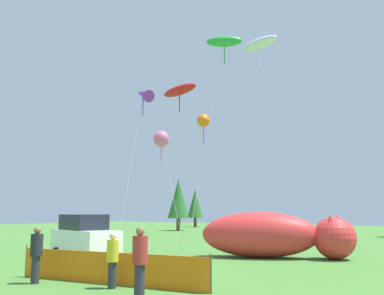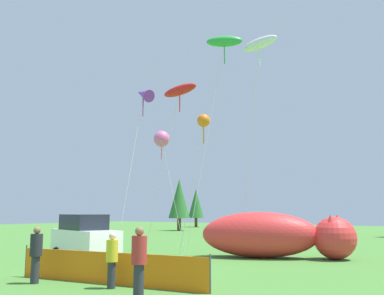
{
  "view_description": "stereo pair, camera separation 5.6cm",
  "coord_description": "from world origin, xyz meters",
  "px_view_note": "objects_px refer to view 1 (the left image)",
  "views": [
    {
      "loc": [
        12.49,
        -12.75,
        2.33
      ],
      "look_at": [
        0.78,
        3.68,
        5.34
      ],
      "focal_mm": 40.0,
      "sensor_mm": 36.0,
      "label": 1
    },
    {
      "loc": [
        12.53,
        -12.71,
        2.33
      ],
      "look_at": [
        0.78,
        3.68,
        5.34
      ],
      "focal_mm": 40.0,
      "sensor_mm": 36.0,
      "label": 2
    }
  ],
  "objects_px": {
    "spectator_in_black_shirt": "(112,258)",
    "kite_red_lizard": "(179,91)",
    "spectator_in_grey_shirt": "(140,259)",
    "kite_pink_octopus": "(161,139)",
    "kite_green_fish": "(224,42)",
    "folding_chair": "(153,268)",
    "spectator_in_green_shirt": "(36,252)",
    "parked_car": "(84,238)",
    "kite_orange_flower": "(203,121)",
    "kite_purple_delta": "(143,95)",
    "kite_white_ghost": "(259,45)",
    "inflatable_cat": "(274,237)"
  },
  "relations": [
    {
      "from": "kite_pink_octopus",
      "to": "folding_chair",
      "type": "bearing_deg",
      "value": -51.47
    },
    {
      "from": "kite_red_lizard",
      "to": "kite_purple_delta",
      "type": "relative_size",
      "value": 1.02
    },
    {
      "from": "folding_chair",
      "to": "inflatable_cat",
      "type": "height_order",
      "value": "inflatable_cat"
    },
    {
      "from": "inflatable_cat",
      "to": "parked_car",
      "type": "bearing_deg",
      "value": -157.87
    },
    {
      "from": "parked_car",
      "to": "spectator_in_grey_shirt",
      "type": "relative_size",
      "value": 2.39
    },
    {
      "from": "kite_red_lizard",
      "to": "kite_purple_delta",
      "type": "height_order",
      "value": "kite_red_lizard"
    },
    {
      "from": "spectator_in_green_shirt",
      "to": "kite_purple_delta",
      "type": "relative_size",
      "value": 0.19
    },
    {
      "from": "spectator_in_green_shirt",
      "to": "spectator_in_grey_shirt",
      "type": "height_order",
      "value": "spectator_in_grey_shirt"
    },
    {
      "from": "kite_orange_flower",
      "to": "folding_chair",
      "type": "bearing_deg",
      "value": -66.11
    },
    {
      "from": "spectator_in_green_shirt",
      "to": "kite_purple_delta",
      "type": "xyz_separation_m",
      "value": [
        -3.64,
        9.06,
        7.98
      ]
    },
    {
      "from": "inflatable_cat",
      "to": "spectator_in_green_shirt",
      "type": "height_order",
      "value": "inflatable_cat"
    },
    {
      "from": "spectator_in_grey_shirt",
      "to": "folding_chair",
      "type": "bearing_deg",
      "value": 121.35
    },
    {
      "from": "spectator_in_grey_shirt",
      "to": "spectator_in_green_shirt",
      "type": "bearing_deg",
      "value": -178.35
    },
    {
      "from": "spectator_in_grey_shirt",
      "to": "kite_red_lizard",
      "type": "xyz_separation_m",
      "value": [
        -6.79,
        10.69,
        8.35
      ]
    },
    {
      "from": "inflatable_cat",
      "to": "spectator_in_black_shirt",
      "type": "bearing_deg",
      "value": -114.13
    },
    {
      "from": "spectator_in_green_shirt",
      "to": "kite_green_fish",
      "type": "distance_m",
      "value": 14.96
    },
    {
      "from": "spectator_in_green_shirt",
      "to": "spectator_in_black_shirt",
      "type": "bearing_deg",
      "value": 16.93
    },
    {
      "from": "folding_chair",
      "to": "kite_purple_delta",
      "type": "xyz_separation_m",
      "value": [
        -6.93,
        7.03,
        8.46
      ]
    },
    {
      "from": "kite_red_lizard",
      "to": "kite_pink_octopus",
      "type": "xyz_separation_m",
      "value": [
        -1.75,
        0.49,
        -2.66
      ]
    },
    {
      "from": "spectator_in_green_shirt",
      "to": "kite_pink_octopus",
      "type": "distance_m",
      "value": 13.33
    },
    {
      "from": "spectator_in_green_shirt",
      "to": "kite_pink_octopus",
      "type": "xyz_separation_m",
      "value": [
        -4.09,
        11.31,
        5.74
      ]
    },
    {
      "from": "spectator_in_black_shirt",
      "to": "kite_red_lizard",
      "type": "relative_size",
      "value": 0.17
    },
    {
      "from": "parked_car",
      "to": "kite_orange_flower",
      "type": "xyz_separation_m",
      "value": [
        3.09,
        5.53,
        6.22
      ]
    },
    {
      "from": "spectator_in_green_shirt",
      "to": "kite_orange_flower",
      "type": "relative_size",
      "value": 0.24
    },
    {
      "from": "kite_purple_delta",
      "to": "inflatable_cat",
      "type": "bearing_deg",
      "value": 20.49
    },
    {
      "from": "kite_red_lizard",
      "to": "kite_green_fish",
      "type": "bearing_deg",
      "value": -4.47
    },
    {
      "from": "kite_orange_flower",
      "to": "spectator_in_grey_shirt",
      "type": "bearing_deg",
      "value": -64.67
    },
    {
      "from": "inflatable_cat",
      "to": "kite_purple_delta",
      "type": "bearing_deg",
      "value": 178.54
    },
    {
      "from": "kite_purple_delta",
      "to": "kite_pink_octopus",
      "type": "bearing_deg",
      "value": 101.36
    },
    {
      "from": "spectator_in_grey_shirt",
      "to": "kite_red_lizard",
      "type": "relative_size",
      "value": 0.2
    },
    {
      "from": "folding_chair",
      "to": "spectator_in_black_shirt",
      "type": "relative_size",
      "value": 0.53
    },
    {
      "from": "spectator_in_black_shirt",
      "to": "kite_white_ghost",
      "type": "relative_size",
      "value": 0.14
    },
    {
      "from": "spectator_in_grey_shirt",
      "to": "kite_red_lizard",
      "type": "bearing_deg",
      "value": 122.44
    },
    {
      "from": "kite_purple_delta",
      "to": "kite_pink_octopus",
      "type": "relative_size",
      "value": 1.33
    },
    {
      "from": "spectator_in_green_shirt",
      "to": "kite_orange_flower",
      "type": "height_order",
      "value": "kite_orange_flower"
    },
    {
      "from": "parked_car",
      "to": "kite_red_lizard",
      "type": "height_order",
      "value": "kite_red_lizard"
    },
    {
      "from": "folding_chair",
      "to": "kite_white_ghost",
      "type": "distance_m",
      "value": 14.58
    },
    {
      "from": "folding_chair",
      "to": "kite_green_fish",
      "type": "bearing_deg",
      "value": -14.1
    },
    {
      "from": "kite_purple_delta",
      "to": "spectator_in_grey_shirt",
      "type": "bearing_deg",
      "value": -47.82
    },
    {
      "from": "inflatable_cat",
      "to": "kite_green_fish",
      "type": "relative_size",
      "value": 0.64
    },
    {
      "from": "kite_orange_flower",
      "to": "parked_car",
      "type": "bearing_deg",
      "value": -119.19
    },
    {
      "from": "kite_pink_octopus",
      "to": "kite_green_fish",
      "type": "xyz_separation_m",
      "value": [
        5.02,
        -0.75,
        4.82
      ]
    },
    {
      "from": "kite_purple_delta",
      "to": "kite_green_fish",
      "type": "bearing_deg",
      "value": 18.14
    },
    {
      "from": "kite_white_ghost",
      "to": "kite_purple_delta",
      "type": "height_order",
      "value": "kite_white_ghost"
    },
    {
      "from": "kite_pink_octopus",
      "to": "kite_green_fish",
      "type": "distance_m",
      "value": 7.0
    },
    {
      "from": "spectator_in_grey_shirt",
      "to": "kite_pink_octopus",
      "type": "height_order",
      "value": "kite_pink_octopus"
    },
    {
      "from": "spectator_in_black_shirt",
      "to": "kite_orange_flower",
      "type": "height_order",
      "value": "kite_orange_flower"
    },
    {
      "from": "parked_car",
      "to": "inflatable_cat",
      "type": "height_order",
      "value": "inflatable_cat"
    },
    {
      "from": "spectator_in_green_shirt",
      "to": "kite_purple_delta",
      "type": "bearing_deg",
      "value": 111.88
    },
    {
      "from": "spectator_in_black_shirt",
      "to": "spectator_in_grey_shirt",
      "type": "distance_m",
      "value": 1.9
    }
  ]
}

